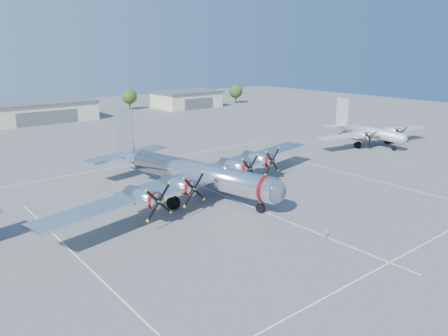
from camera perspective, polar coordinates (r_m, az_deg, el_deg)
ground at (r=56.83m, az=1.49°, el=-4.23°), size 260.00×260.00×0.00m
parking_lines at (r=55.59m, az=2.66°, el=-4.69°), size 60.00×50.08×0.01m
hangar_center at (r=128.59m, az=-23.03°, el=6.81°), size 28.60×14.60×5.40m
hangar_east at (r=148.91m, az=-4.91°, el=8.97°), size 20.60×14.60×5.40m
tree_east at (r=144.88m, az=-12.26°, el=9.10°), size 4.80×4.80×6.64m
tree_far_east at (r=159.24m, az=1.54°, el=9.97°), size 4.80×4.80×6.64m
main_bomber_b29 at (r=59.37m, az=-4.17°, el=-3.40°), size 53.16×41.71×10.47m
twin_engine_east at (r=94.51m, az=18.34°, el=2.92°), size 30.37×23.95×8.74m
info_placard at (r=46.71m, az=13.21°, el=-8.13°), size 0.55×0.17×1.06m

